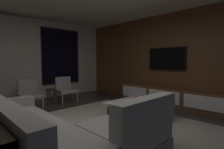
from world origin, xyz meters
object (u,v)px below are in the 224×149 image
accent_chair_by_curtain (29,92)px  media_console (169,97)px  coffee_table (139,110)px  mounted_tv (166,59)px  accent_chair_near_window (65,88)px  book_stack_on_coffee_table (138,98)px  sectional_couch (56,135)px  side_stool (51,92)px

accent_chair_by_curtain → media_console: bearing=-40.7°
coffee_table → mounted_tv: mounted_tv is taller
accent_chair_near_window → accent_chair_by_curtain: size_ratio=1.00×
accent_chair_near_window → book_stack_on_coffee_table: bearing=-79.1°
media_console → mounted_tv: 1.13m
mounted_tv → accent_chair_by_curtain: bearing=143.2°
sectional_couch → accent_chair_by_curtain: (0.63, 2.80, 0.14)m
accent_chair_near_window → media_console: 3.16m
sectional_couch → accent_chair_near_window: bearing=58.5°
accent_chair_by_curtain → side_stool: 0.60m
book_stack_on_coffee_table → accent_chair_near_window: size_ratio=0.35×
side_stool → media_console: size_ratio=0.15×
accent_chair_by_curtain → media_console: 3.91m
side_stool → mounted_tv: size_ratio=0.39×
coffee_table → side_stool: bearing=107.5°
book_stack_on_coffee_table → accent_chair_by_curtain: 2.96m
sectional_couch → coffee_table: (2.04, 0.16, -0.10)m
sectional_couch → accent_chair_near_window: size_ratio=3.21×
sectional_couch → side_stool: bearing=66.2°
mounted_tv → side_stool: bearing=137.8°
side_stool → media_console: media_console is taller
accent_chair_by_curtain → side_stool: (0.59, -0.04, -0.06)m
side_stool → accent_chair_by_curtain: bearing=176.3°
media_console → accent_chair_near_window: bearing=126.7°
coffee_table → mounted_tv: (1.73, 0.29, 1.16)m
coffee_table → accent_chair_near_window: bearing=97.2°
sectional_couch → side_stool: size_ratio=5.43×
sectional_couch → accent_chair_near_window: sectional_couch is taller
accent_chair_by_curtain → media_console: size_ratio=0.25×
sectional_couch → accent_chair_by_curtain: size_ratio=3.21×
media_console → mounted_tv: (0.18, 0.20, 1.10)m
sectional_couch → side_stool: sectional_couch is taller
sectional_couch → media_console: 3.60m
accent_chair_by_curtain → mounted_tv: (3.14, -2.35, 0.92)m
coffee_table → media_console: size_ratio=0.37×
book_stack_on_coffee_table → side_stool: 2.66m
accent_chair_by_curtain → media_console: accent_chair_by_curtain is taller
book_stack_on_coffee_table → media_console: (1.40, -0.03, -0.16)m
mounted_tv → media_console: bearing=-132.5°
media_console → mounted_tv: mounted_tv is taller
book_stack_on_coffee_table → side_stool: (-0.97, 2.48, -0.04)m
coffee_table → book_stack_on_coffee_table: bearing=41.1°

